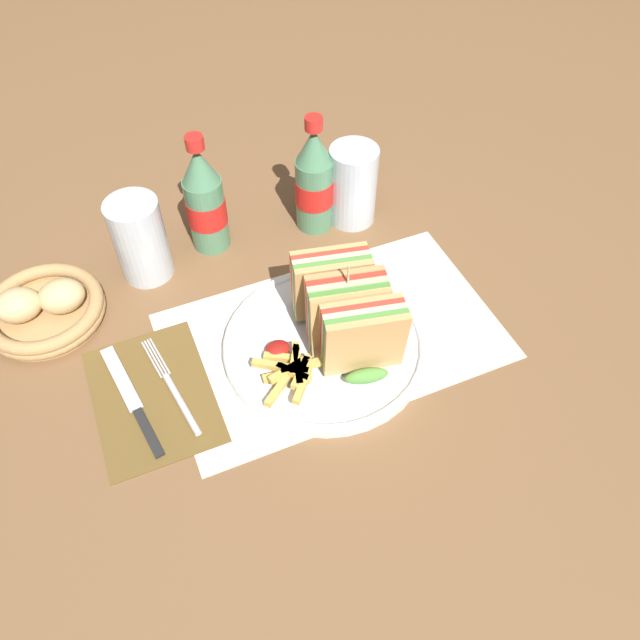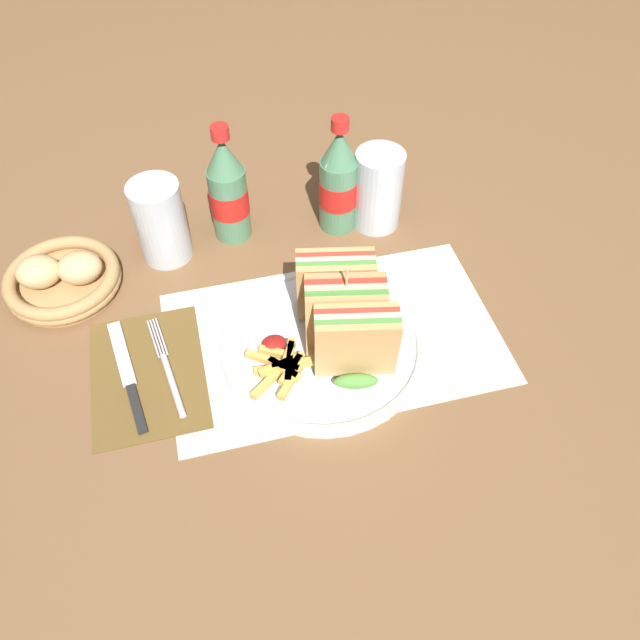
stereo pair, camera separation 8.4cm
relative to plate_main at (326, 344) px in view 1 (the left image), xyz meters
The scene contains 14 objects.
ground_plane 0.02m from the plate_main, 94.50° to the left, with size 4.00×4.00×0.00m, color brown.
placemat 0.02m from the plate_main, 36.86° to the left, with size 0.46×0.28×0.00m.
plate_main is the anchor object (origin of this frame).
club_sandwich 0.07m from the plate_main, ahead, with size 0.11×0.19×0.14m.
fries_pile 0.08m from the plate_main, 150.10° to the right, with size 0.09×0.10×0.02m.
ketchup_blob 0.07m from the plate_main, behind, with size 0.03×0.03×0.01m.
napkin 0.24m from the plate_main, behind, with size 0.15×0.21×0.00m.
fork 0.21m from the plate_main, behind, with size 0.04×0.17×0.01m.
knife 0.27m from the plate_main, behind, with size 0.04×0.19×0.00m.
coke_bottle_near 0.29m from the plate_main, 107.15° to the left, with size 0.06×0.06×0.20m.
coke_bottle_far 0.27m from the plate_main, 70.68° to the left, with size 0.06×0.06×0.20m.
glass_near 0.29m from the plate_main, 57.91° to the left, with size 0.08×0.08×0.13m.
glass_far 0.31m from the plate_main, 127.90° to the left, with size 0.08×0.08×0.13m.
bread_basket 0.40m from the plate_main, 149.11° to the left, with size 0.17×0.17×0.06m.
Camera 1 is at (-0.21, -0.50, 0.69)m, focal length 35.00 mm.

